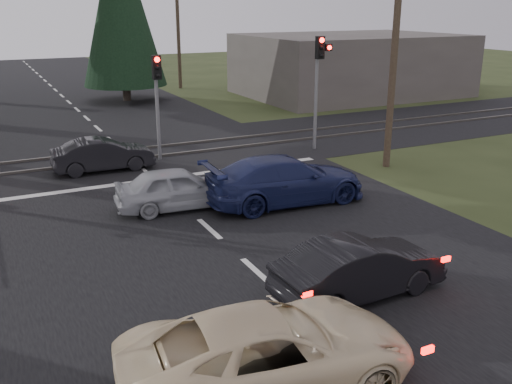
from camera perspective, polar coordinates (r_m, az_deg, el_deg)
ground at (r=13.35m, az=0.15°, el=-8.05°), size 120.00×120.00×0.00m
road at (r=22.20m, az=-11.42°, el=2.44°), size 14.00×100.00×0.01m
rail_corridor at (r=24.07m, az=-12.68°, el=3.59°), size 120.00×8.00×0.01m
stop_line at (r=20.52m, az=-10.09°, el=1.24°), size 13.00×0.35×0.00m
rail_near at (r=23.31m, az=-12.21°, el=3.26°), size 120.00×0.12×0.10m
rail_far at (r=24.82m, az=-13.14°, el=4.10°), size 120.00×0.12×0.10m
traffic_signal_right at (r=24.09m, az=6.36°, el=11.94°), size 0.68×0.48×4.70m
traffic_signal_center at (r=22.53m, az=-9.85°, el=10.05°), size 0.32×0.48×4.10m
utility_pole_near at (r=21.73m, az=13.76°, el=14.61°), size 1.80×0.26×9.00m
utility_pole_mid at (r=43.02m, az=-7.83°, el=16.51°), size 1.80×0.26×9.00m
utility_pole_far at (r=67.17m, az=-15.02°, el=16.65°), size 1.80×0.26×9.00m
conifer_tree at (r=37.77m, az=-13.40°, el=17.90°), size 5.20×5.20×11.00m
building_right at (r=40.38m, az=9.40°, el=12.45°), size 14.00×10.00×4.00m
cream_coupe at (r=9.43m, az=1.24°, el=-15.59°), size 4.98×2.67×1.33m
dark_hatchback at (r=12.30m, az=10.28°, el=-7.53°), size 3.88×1.51×1.26m
silver_car at (r=17.36m, az=-7.83°, el=0.37°), size 3.87×1.85×1.27m
blue_sedan at (r=17.68m, az=2.91°, el=1.21°), size 5.21×2.32×1.48m
dark_car_far at (r=21.93m, az=-15.04°, el=3.60°), size 3.70×1.36×1.21m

